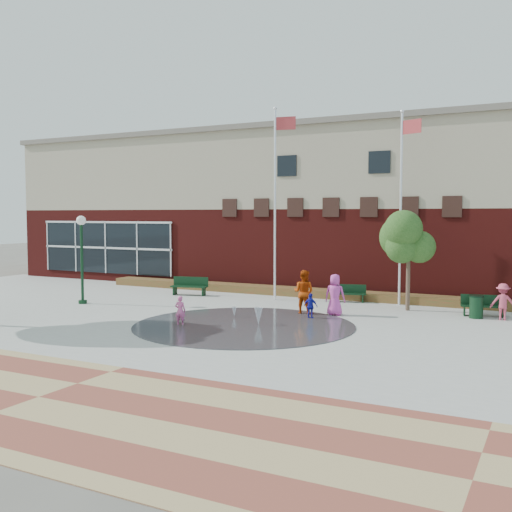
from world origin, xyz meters
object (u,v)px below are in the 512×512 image
at_px(flagpole_left, 276,193).
at_px(child_splash, 180,311).
at_px(flagpole_right, 402,197).
at_px(trash_can, 476,307).
at_px(bench_left, 189,290).

bearing_deg(flagpole_left, child_splash, -102.62).
bearing_deg(flagpole_right, trash_can, -8.72).
distance_m(flagpole_left, flagpole_right, 5.98).
xyz_separation_m(bench_left, trash_can, (14.18, -0.47, 0.17)).
height_order(flagpole_left, flagpole_right, flagpole_left).
distance_m(bench_left, child_splash, 8.42).
distance_m(trash_can, child_splash, 11.91).
height_order(flagpole_left, bench_left, flagpole_left).
bearing_deg(trash_can, bench_left, 178.10).
bearing_deg(child_splash, flagpole_right, -138.60).
bearing_deg(flagpole_right, child_splash, -103.86).
relative_size(trash_can, child_splash, 0.83).
distance_m(flagpole_right, trash_can, 6.15).
relative_size(flagpole_right, bench_left, 4.51).
bearing_deg(trash_can, flagpole_right, 149.86).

